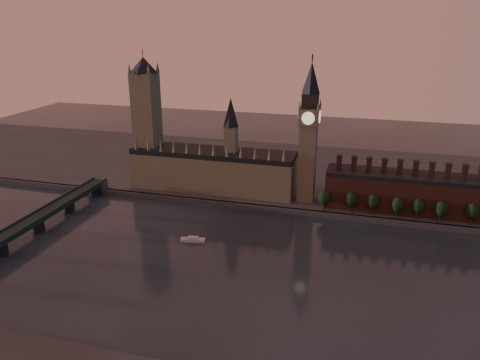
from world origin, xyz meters
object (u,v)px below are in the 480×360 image
Objects in this scene: river_boat at (193,239)px; big_ben at (309,132)px; victoria_tower at (147,117)px; westminster_bridge at (16,233)px.

big_ben is at bearing 41.83° from river_boat.
victoria_tower is 124.32m from river_boat.
river_boat is (-60.23, -80.06, -55.64)m from big_ben.
westminster_bridge is at bearing -145.67° from big_ben.
westminster_bridge reaches higher than river_boat.
victoria_tower is 1.01× the size of big_ben.
westminster_bridge is at bearing -106.56° from victoria_tower.
westminster_bridge is (-165.00, -112.70, -49.39)m from big_ben.
victoria_tower is at bearing 118.14° from river_boat.
big_ben is at bearing -2.20° from victoria_tower.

